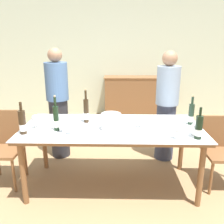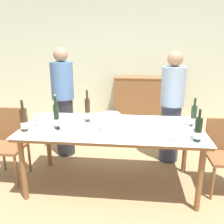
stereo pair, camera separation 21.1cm
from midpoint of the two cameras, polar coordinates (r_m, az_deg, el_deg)
ground_plane at (r=3.15m, az=2.01°, el=-16.92°), size 12.00×12.00×0.00m
back_wall at (r=5.74m, az=4.34°, el=13.21°), size 8.00×0.10×2.80m
sideboard_cabinet at (r=5.59m, az=9.35°, el=3.42°), size 1.51×0.46×0.96m
dining_table at (r=2.82m, az=2.16°, el=-4.81°), size 2.09×0.97×0.77m
ice_bucket at (r=2.67m, az=1.86°, el=-2.25°), size 0.23×0.23×0.19m
wine_bottle_0 at (r=2.76m, az=-18.45°, el=-1.97°), size 0.08×0.08×0.36m
wine_bottle_1 at (r=2.54m, az=22.27°, el=-4.16°), size 0.07×0.07×0.33m
wine_bottle_2 at (r=2.73m, az=-11.08°, el=-1.25°), size 0.06×0.06×0.40m
wine_bottle_3 at (r=2.93m, az=-3.87°, el=0.30°), size 0.06×0.06×0.42m
wine_bottle_4 at (r=2.95m, az=21.00°, el=-1.04°), size 0.07×0.07×0.36m
wine_glass_0 at (r=2.68m, az=-9.98°, el=-2.54°), size 0.08×0.08×0.14m
wine_glass_1 at (r=2.59m, az=-8.16°, el=-2.87°), size 0.07×0.07×0.15m
wine_glass_2 at (r=2.75m, az=9.07°, el=-2.17°), size 0.07×0.07×0.13m
wine_glass_3 at (r=2.48m, az=17.28°, el=-4.62°), size 0.08×0.08×0.14m
wine_glass_4 at (r=2.88m, az=-15.64°, el=-1.17°), size 0.09×0.09×0.16m
wine_glass_5 at (r=2.63m, az=21.50°, el=-3.96°), size 0.08×0.08×0.14m
chair_left_end at (r=3.32m, az=-21.67°, el=-6.04°), size 0.42×0.42×0.92m
person_host at (r=3.66m, az=-10.00°, el=2.05°), size 0.33×0.33×1.66m
person_guest_left at (r=3.54m, az=15.79°, el=0.84°), size 0.33×0.33×1.62m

